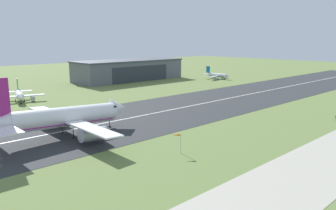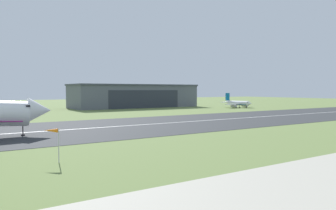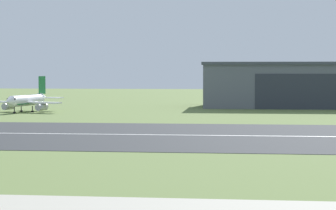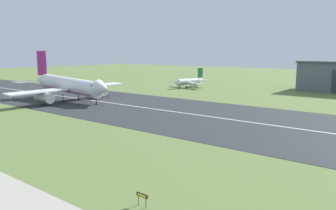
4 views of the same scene
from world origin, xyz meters
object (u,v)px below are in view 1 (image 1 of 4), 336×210
airplane_parked_centre (217,75)px  windsock_pole (176,136)px  runway_sign (336,117)px  airplane_landing (65,118)px  airplane_parked_west (19,95)px

airplane_parked_centre → windsock_pole: bearing=-145.0°
windsock_pole → runway_sign: size_ratio=2.96×
airplane_landing → runway_sign: bearing=-30.6°
airplane_parked_centre → runway_sign: 125.91m
airplane_parked_west → runway_sign: airplane_parked_west is taller
airplane_landing → runway_sign: (79.39, -46.97, -4.45)m
airplane_landing → airplane_parked_west: 66.64m
airplane_landing → airplane_parked_centre: bearing=22.3°
airplane_parked_west → windsock_pole: airplane_parked_west is taller
airplane_landing → windsock_pole: 35.43m
runway_sign → airplane_landing: bearing=149.4°
airplane_parked_west → runway_sign: bearing=-58.2°
windsock_pole → airplane_parked_centre: bearing=35.0°
airplane_parked_west → windsock_pole: (4.26, -98.56, 1.38)m
airplane_landing → windsock_pole: bearing=-67.2°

